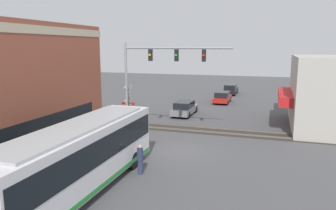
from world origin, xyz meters
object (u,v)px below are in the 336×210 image
object	(u,v)px
city_bus	(79,156)
parked_car_grey	(185,108)
pedestrian_near_bus	(140,159)
crossing_signal	(128,103)
parked_car_black	(231,90)
parked_car_red	(222,98)

from	to	relation	value
city_bus	parked_car_grey	xyz separation A→B (m)	(19.44, -0.00, -1.20)
parked_car_grey	pedestrian_near_bus	size ratio (longest dim) A/B	2.86
city_bus	pedestrian_near_bus	bearing A→B (deg)	-30.57
crossing_signal	city_bus	bearing A→B (deg)	-166.14
parked_car_grey	parked_car_black	size ratio (longest dim) A/B	1.02
pedestrian_near_bus	parked_car_black	bearing A→B (deg)	-1.31
crossing_signal	parked_car_red	xyz separation A→B (m)	(15.96, -5.59, -1.63)
city_bus	parked_car_red	distance (m)	28.24
city_bus	pedestrian_near_bus	distance (m)	3.77
city_bus	crossing_signal	world-z (taller)	crossing_signal
city_bus	parked_car_red	bearing A→B (deg)	-5.29
city_bus	crossing_signal	distance (m)	12.51
parked_car_black	parked_car_red	bearing A→B (deg)	-180.00
crossing_signal	parked_car_black	bearing A→B (deg)	-13.09
city_bus	pedestrian_near_bus	size ratio (longest dim) A/B	6.97
parked_car_grey	city_bus	bearing A→B (deg)	180.00
crossing_signal	parked_car_red	distance (m)	16.99
crossing_signal	pedestrian_near_bus	bearing A→B (deg)	-151.76
parked_car_grey	pedestrian_near_bus	world-z (taller)	pedestrian_near_bus
city_bus	parked_car_black	distance (m)	36.31
parked_car_black	parked_car_grey	bearing A→B (deg)	171.18
parked_car_black	pedestrian_near_bus	size ratio (longest dim) A/B	2.81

